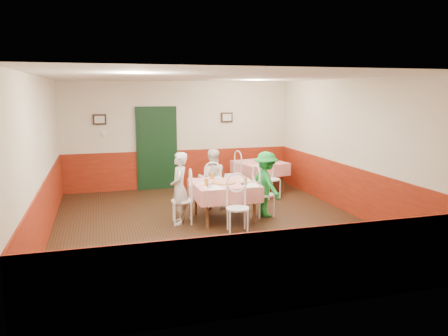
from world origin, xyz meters
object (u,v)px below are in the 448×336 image
object	(u,v)px
wallet	(244,184)
diner_right	(266,184)
beer_bottle	(223,173)
main_table	(224,201)
diner_far	(212,179)
glass_c	(212,176)
chair_left	(182,201)
pizza	(224,182)
chair_far	(213,189)
diner_left	(179,188)
glass_a	(207,182)
chair_second_b	(271,179)
glass_b	(245,180)
chair_near	(238,208)
chair_second_a	(232,175)
chair_right	(264,195)
second_table	(260,177)

from	to	relation	value
wallet	diner_right	bearing A→B (deg)	26.98
beer_bottle	diner_right	distance (m)	0.92
main_table	diner_far	size ratio (longest dim) A/B	0.93
main_table	glass_c	world-z (taller)	glass_c
chair_left	pizza	size ratio (longest dim) A/B	1.97
chair_far	beer_bottle	distance (m)	0.60
wallet	diner_left	world-z (taller)	diner_left
chair_far	glass_a	world-z (taller)	glass_a
pizza	chair_second_b	bearing A→B (deg)	43.04
glass_b	beer_bottle	world-z (taller)	beer_bottle
wallet	diner_left	distance (m)	1.25
glass_b	chair_near	bearing A→B (deg)	-119.85
chair_left	chair_second_a	distance (m)	2.78
beer_bottle	diner_far	distance (m)	0.53
chair_second_b	glass_a	size ratio (longest dim) A/B	6.33
chair_left	chair_second_b	distance (m)	2.85
chair_left	glass_c	size ratio (longest dim) A/B	7.15
chair_right	glass_c	distance (m)	1.13
chair_second_b	glass_a	distance (m)	2.64
diner_left	pizza	bearing A→B (deg)	100.30
glass_c	diner_right	distance (m)	1.12
chair_left	chair_right	distance (m)	1.70
chair_left	glass_b	bearing A→B (deg)	84.84
glass_c	diner_left	size ratio (longest dim) A/B	0.09
chair_second_b	pizza	distance (m)	2.23
diner_right	chair_second_a	bearing A→B (deg)	-8.68
pizza	diner_right	xyz separation A→B (m)	(0.92, 0.07, -0.11)
second_table	chair_left	bearing A→B (deg)	-137.93
main_table	chair_right	world-z (taller)	chair_right
chair_second_a	wallet	size ratio (longest dim) A/B	8.18
beer_bottle	wallet	bearing A→B (deg)	-72.82
second_table	diner_right	size ratio (longest dim) A/B	0.84
pizza	diner_far	xyz separation A→B (m)	(0.01, 0.96, -0.12)
second_table	pizza	distance (m)	2.80
chair_second_b	glass_c	world-z (taller)	chair_second_b
diner_right	main_table	bearing A→B (deg)	80.56
second_table	diner_right	world-z (taller)	diner_right
chair_right	glass_b	distance (m)	0.66
chair_near	chair_left	bearing A→B (deg)	144.87
chair_left	diner_left	world-z (taller)	diner_left
chair_far	diner_left	world-z (taller)	diner_left
second_table	chair_second_a	xyz separation A→B (m)	(-0.75, 0.00, 0.08)
main_table	glass_a	size ratio (longest dim) A/B	8.59
chair_left	pizza	bearing A→B (deg)	91.89
chair_far	diner_right	size ratio (longest dim) A/B	0.67
chair_far	chair_left	bearing A→B (deg)	59.52
glass_c	diner_far	xyz separation A→B (m)	(0.13, 0.51, -0.17)
chair_second_a	diner_far	bearing A→B (deg)	-46.04
second_table	chair_near	world-z (taller)	chair_near
chair_second_a	glass_b	distance (m)	2.50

